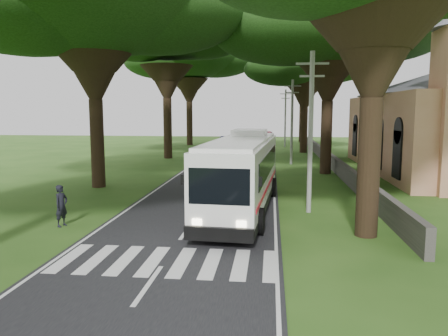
{
  "coord_description": "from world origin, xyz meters",
  "views": [
    {
      "loc": [
        3.55,
        -16.03,
        5.15
      ],
      "look_at": [
        1.17,
        6.06,
        2.2
      ],
      "focal_mm": 35.0,
      "sensor_mm": 36.0,
      "label": 1
    }
  ],
  "objects_px": {
    "church": "(448,113)",
    "pole_mid": "(292,120)",
    "distant_car_b": "(225,141)",
    "distant_car_c": "(268,135)",
    "pole_near": "(311,130)",
    "pedestrian": "(61,206)",
    "pole_far": "(285,117)",
    "distant_car_a": "(235,147)",
    "coach_bus": "(242,172)"
  },
  "relations": [
    {
      "from": "distant_car_a",
      "to": "distant_car_c",
      "type": "relative_size",
      "value": 0.75
    },
    {
      "from": "pole_far",
      "to": "church",
      "type": "bearing_deg",
      "value": -63.18
    },
    {
      "from": "coach_bus",
      "to": "distant_car_b",
      "type": "relative_size",
      "value": 3.05
    },
    {
      "from": "distant_car_a",
      "to": "distant_car_b",
      "type": "bearing_deg",
      "value": -69.31
    },
    {
      "from": "distant_car_c",
      "to": "pedestrian",
      "type": "bearing_deg",
      "value": 84.11
    },
    {
      "from": "pole_mid",
      "to": "coach_bus",
      "type": "distance_m",
      "value": 20.41
    },
    {
      "from": "pole_near",
      "to": "church",
      "type": "bearing_deg",
      "value": 51.5
    },
    {
      "from": "pole_mid",
      "to": "coach_bus",
      "type": "height_order",
      "value": "pole_mid"
    },
    {
      "from": "pedestrian",
      "to": "distant_car_a",
      "type": "bearing_deg",
      "value": 7.88
    },
    {
      "from": "distant_car_a",
      "to": "church",
      "type": "bearing_deg",
      "value": 147.52
    },
    {
      "from": "church",
      "to": "pedestrian",
      "type": "relative_size",
      "value": 12.83
    },
    {
      "from": "church",
      "to": "pole_mid",
      "type": "relative_size",
      "value": 3.0
    },
    {
      "from": "pole_near",
      "to": "distant_car_c",
      "type": "xyz_separation_m",
      "value": [
        -2.5,
        55.36,
        -3.43
      ]
    },
    {
      "from": "coach_bus",
      "to": "pedestrian",
      "type": "bearing_deg",
      "value": -149.39
    },
    {
      "from": "pole_mid",
      "to": "distant_car_b",
      "type": "relative_size",
      "value": 1.91
    },
    {
      "from": "distant_car_b",
      "to": "pole_far",
      "type": "bearing_deg",
      "value": 14.45
    },
    {
      "from": "distant_car_c",
      "to": "pole_mid",
      "type": "bearing_deg",
      "value": 96.48
    },
    {
      "from": "distant_car_c",
      "to": "pedestrian",
      "type": "distance_m",
      "value": 59.92
    },
    {
      "from": "pole_mid",
      "to": "distant_car_b",
      "type": "bearing_deg",
      "value": 112.36
    },
    {
      "from": "pole_mid",
      "to": "church",
      "type": "bearing_deg",
      "value": -19.81
    },
    {
      "from": "distant_car_a",
      "to": "pedestrian",
      "type": "height_order",
      "value": "pedestrian"
    },
    {
      "from": "pole_mid",
      "to": "coach_bus",
      "type": "xyz_separation_m",
      "value": [
        -3.39,
        -20.01,
        -2.17
      ]
    },
    {
      "from": "pole_near",
      "to": "distant_car_b",
      "type": "distance_m",
      "value": 41.68
    },
    {
      "from": "coach_bus",
      "to": "distant_car_a",
      "type": "distance_m",
      "value": 31.41
    },
    {
      "from": "distant_car_b",
      "to": "pole_near",
      "type": "bearing_deg",
      "value": -59.29
    },
    {
      "from": "pole_near",
      "to": "pole_mid",
      "type": "height_order",
      "value": "same"
    },
    {
      "from": "distant_car_a",
      "to": "distant_car_b",
      "type": "xyz_separation_m",
      "value": [
        -2.2,
        9.43,
        0.06
      ]
    },
    {
      "from": "pole_near",
      "to": "distant_car_b",
      "type": "bearing_deg",
      "value": 101.81
    },
    {
      "from": "church",
      "to": "pole_far",
      "type": "distance_m",
      "value": 27.41
    },
    {
      "from": "pole_near",
      "to": "coach_bus",
      "type": "relative_size",
      "value": 0.63
    },
    {
      "from": "church",
      "to": "pole_mid",
      "type": "distance_m",
      "value": 13.16
    },
    {
      "from": "distant_car_c",
      "to": "pedestrian",
      "type": "xyz_separation_m",
      "value": [
        -8.68,
        -59.29,
        0.18
      ]
    },
    {
      "from": "distant_car_c",
      "to": "coach_bus",
      "type": "bearing_deg",
      "value": 91.52
    },
    {
      "from": "distant_car_a",
      "to": "pedestrian",
      "type": "relative_size",
      "value": 1.99
    },
    {
      "from": "distant_car_c",
      "to": "pole_far",
      "type": "bearing_deg",
      "value": 101.68
    },
    {
      "from": "pole_far",
      "to": "distant_car_a",
      "type": "xyz_separation_m",
      "value": [
        -6.3,
        -8.77,
        -3.52
      ]
    },
    {
      "from": "pole_far",
      "to": "distant_car_c",
      "type": "xyz_separation_m",
      "value": [
        -2.5,
        15.36,
        -3.43
      ]
    },
    {
      "from": "church",
      "to": "distant_car_a",
      "type": "relative_size",
      "value": 6.45
    },
    {
      "from": "distant_car_a",
      "to": "distant_car_c",
      "type": "xyz_separation_m",
      "value": [
        3.8,
        24.13,
        0.09
      ]
    },
    {
      "from": "church",
      "to": "distant_car_c",
      "type": "relative_size",
      "value": 4.81
    },
    {
      "from": "pole_near",
      "to": "pole_far",
      "type": "relative_size",
      "value": 1.0
    },
    {
      "from": "coach_bus",
      "to": "distant_car_a",
      "type": "xyz_separation_m",
      "value": [
        -2.91,
        31.24,
        -1.34
      ]
    },
    {
      "from": "distant_car_b",
      "to": "distant_car_c",
      "type": "height_order",
      "value": "distant_car_c"
    },
    {
      "from": "pole_near",
      "to": "pole_mid",
      "type": "xyz_separation_m",
      "value": [
        0.0,
        20.0,
        0.0
      ]
    },
    {
      "from": "distant_car_b",
      "to": "pedestrian",
      "type": "xyz_separation_m",
      "value": [
        -2.68,
        -44.59,
        0.22
      ]
    },
    {
      "from": "distant_car_b",
      "to": "distant_car_c",
      "type": "distance_m",
      "value": 15.88
    },
    {
      "from": "distant_car_a",
      "to": "distant_car_b",
      "type": "height_order",
      "value": "distant_car_b"
    },
    {
      "from": "church",
      "to": "distant_car_b",
      "type": "height_order",
      "value": "church"
    },
    {
      "from": "pole_far",
      "to": "distant_car_b",
      "type": "xyz_separation_m",
      "value": [
        -8.5,
        0.66,
        -3.46
      ]
    },
    {
      "from": "pole_far",
      "to": "coach_bus",
      "type": "distance_m",
      "value": 40.22
    }
  ]
}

